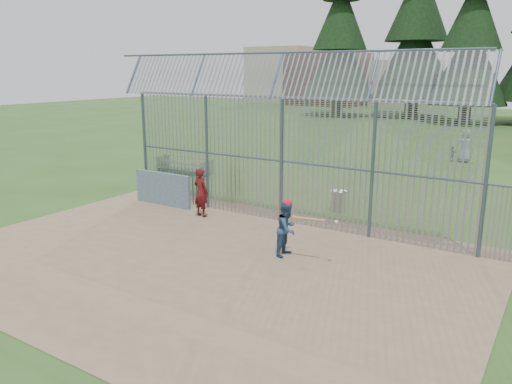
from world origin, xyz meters
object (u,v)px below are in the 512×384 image
Objects in this scene: trash_can at (338,201)px; dugout_wall at (163,189)px; batter at (287,229)px; onlooker at (201,192)px; bleacher at (184,164)px.

dugout_wall is at bearing -154.73° from trash_can.
onlooker is at bearing 67.89° from batter.
onlooker is (-4.19, 1.60, 0.10)m from batter.
onlooker is 2.01× the size of trash_can.
onlooker is 7.60m from bleacher.
batter reaches higher than trash_can.
trash_can is (3.63, 3.07, -0.46)m from onlooker.
batter is 4.48m from onlooker.
onlooker reaches higher than dugout_wall.
batter reaches higher than dugout_wall.
trash_can is 0.27× the size of bleacher.
batter is 0.48× the size of bleacher.
onlooker is at bearing -10.22° from dugout_wall.
dugout_wall is 5.98m from bleacher.
dugout_wall is at bearing 71.33° from batter.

